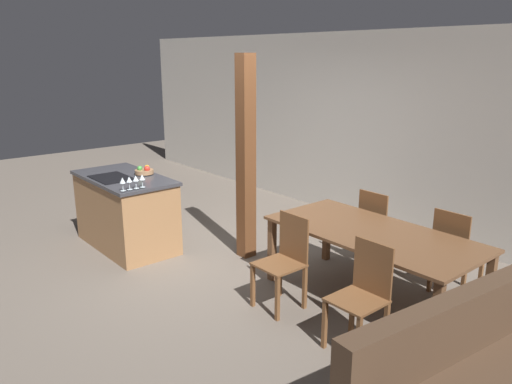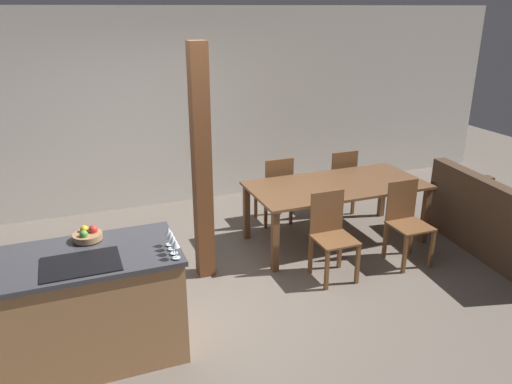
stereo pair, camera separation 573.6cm
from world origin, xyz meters
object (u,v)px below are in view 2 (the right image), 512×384
Objects in this scene: dining_chair_near_left at (331,234)px; dining_chair_far_left at (275,189)px; wine_glass_middle at (173,240)px; couch at (507,229)px; wine_glass_end at (169,232)px; wine_glass_near at (176,244)px; dining_chair_far_right at (339,180)px; dining_chair_near_right at (406,221)px; wine_glass_far at (171,236)px; kitchen_island at (87,307)px; fruit_bowl at (88,235)px; dining_table at (336,190)px; timber_post at (202,166)px.

dining_chair_near_left is 1.46m from dining_chair_far_left.
dining_chair_far_left is (1.78, 2.16, -0.56)m from wine_glass_middle.
dining_chair_near_left is at bearing 90.00° from dining_chair_far_left.
dining_chair_near_left is 2.16m from couch.
wine_glass_end is 2.73m from dining_chair_far_left.
wine_glass_near is 3.56m from dining_chair_far_right.
wine_glass_end is 2.82m from dining_chair_near_right.
wine_glass_far is 0.16× the size of dining_chair_far_right.
kitchen_island is 0.57m from fruit_bowl.
wine_glass_near reaches higher than dining_chair_near_left.
fruit_bowl is at bearing 35.12° from dining_chair_far_left.
wine_glass_near and wine_glass_end have the same top height.
kitchen_island is at bearing 38.07° from dining_chair_far_left.
dining_table is (2.24, 1.43, -0.39)m from wine_glass_middle.
wine_glass_end is (0.00, 0.08, 0.00)m from wine_glass_far.
dining_chair_near_right is at bearing 7.70° from kitchen_island.
wine_glass_far reaches higher than fruit_bowl.
wine_glass_middle reaches higher than dining_chair_far_right.
wine_glass_near is at bearing -90.00° from wine_glass_far.
dining_chair_far_left reaches higher than dining_table.
wine_glass_near is 0.16× the size of dining_chair_far_right.
dining_chair_near_left is at bearing 57.32° from dining_chair_far_right.
timber_post is (-2.15, -0.95, 0.72)m from dining_chair_far_right.
dining_chair_near_right is 2.32m from timber_post.
dining_chair_near_left is at bearing 19.28° from wine_glass_far.
wine_glass_near is at bearing 39.53° from dining_chair_far_right.
dining_chair_near_right is at bearing 83.05° from couch.
dining_chair_near_left and dining_chair_near_right have the same top height.
dining_chair_near_right is (3.38, 0.46, 0.02)m from kitchen_island.
timber_post reaches higher than wine_glass_end.
kitchen_island is at bearing 166.21° from wine_glass_far.
kitchen_island is at bearing -157.84° from dining_table.
wine_glass_middle reaches higher than dining_table.
couch is 3.55m from timber_post.
timber_post is (1.15, 0.72, 0.23)m from fruit_bowl.
dining_chair_far_right is (0.93, 0.00, 0.00)m from dining_chair_far_left.
timber_post reaches higher than wine_glass_far.
dining_chair_near_right reaches higher than dining_table.
fruit_bowl reaches higher than couch.
couch is at bearing 7.34° from wine_glass_near.
wine_glass_near is 2.73m from dining_table.
fruit_bowl is 4.55m from couch.
wine_glass_middle is 0.16× the size of dining_chair_far_left.
wine_glass_end reaches higher than dining_table.
fruit_bowl is at bearing 26.76° from dining_chair_far_right.
fruit_bowl reaches higher than dining_chair_far_left.
dining_table is (2.91, 1.19, 0.18)m from kitchen_island.
wine_glass_near is 0.16m from wine_glass_far.
timber_post reaches higher than couch.
couch is (2.13, -1.73, -0.18)m from dining_chair_far_left.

